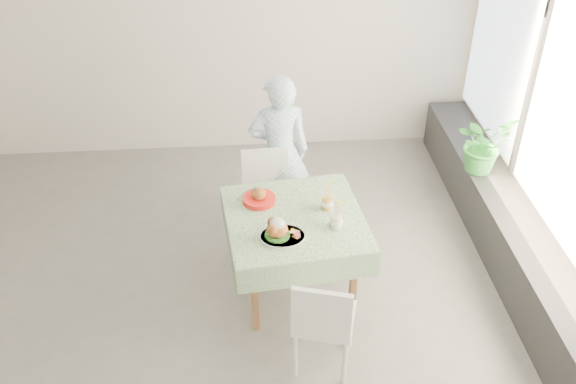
{
  "coord_description": "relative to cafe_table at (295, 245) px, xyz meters",
  "views": [
    {
      "loc": [
        0.57,
        -3.77,
        3.72
      ],
      "look_at": [
        0.88,
        0.18,
        0.94
      ],
      "focal_mm": 40.0,
      "sensor_mm": 36.0,
      "label": 1
    }
  ],
  "objects": [
    {
      "name": "floor",
      "position": [
        -0.93,
        -0.13,
        -0.46
      ],
      "size": [
        6.0,
        6.0,
        0.0
      ],
      "primitive_type": "plane",
      "color": "#5C5A57",
      "rests_on": "ground"
    },
    {
      "name": "wall_back",
      "position": [
        -0.93,
        2.37,
        0.94
      ],
      "size": [
        6.0,
        0.02,
        2.8
      ],
      "primitive_type": "cube",
      "color": "beige",
      "rests_on": "ground"
    },
    {
      "name": "window_ledge",
      "position": [
        1.87,
        -0.13,
        -0.21
      ],
      "size": [
        0.4,
        4.8,
        0.5
      ],
      "primitive_type": "cube",
      "color": "black",
      "rests_on": "ground"
    },
    {
      "name": "cafe_table",
      "position": [
        0.0,
        0.0,
        0.0
      ],
      "size": [
        1.15,
        1.15,
        0.74
      ],
      "color": "brown",
      "rests_on": "ground"
    },
    {
      "name": "chair_far",
      "position": [
        -0.18,
        0.65,
        -0.19
      ],
      "size": [
        0.43,
        0.43,
        0.86
      ],
      "color": "white",
      "rests_on": "ground"
    },
    {
      "name": "chair_near",
      "position": [
        0.14,
        -0.79,
        -0.2
      ],
      "size": [
        0.5,
        0.5,
        0.86
      ],
      "color": "white",
      "rests_on": "ground"
    },
    {
      "name": "diner",
      "position": [
        -0.06,
        0.95,
        0.28
      ],
      "size": [
        0.57,
        0.4,
        1.49
      ],
      "primitive_type": "imported",
      "rotation": [
        0.0,
        0.0,
        3.22
      ],
      "color": "#8EC0E4",
      "rests_on": "ground"
    },
    {
      "name": "main_dish",
      "position": [
        -0.13,
        -0.24,
        0.34
      ],
      "size": [
        0.34,
        0.34,
        0.17
      ],
      "color": "white",
      "rests_on": "cafe_table"
    },
    {
      "name": "juice_cup_orange",
      "position": [
        0.26,
        0.09,
        0.35
      ],
      "size": [
        0.1,
        0.1,
        0.28
      ],
      "color": "white",
      "rests_on": "cafe_table"
    },
    {
      "name": "juice_cup_lemonade",
      "position": [
        0.3,
        -0.15,
        0.35
      ],
      "size": [
        0.1,
        0.1,
        0.29
      ],
      "color": "white",
      "rests_on": "cafe_table"
    },
    {
      "name": "second_dish",
      "position": [
        -0.27,
        0.22,
        0.32
      ],
      "size": [
        0.26,
        0.26,
        0.12
      ],
      "color": "#B61A12",
      "rests_on": "cafe_table"
    },
    {
      "name": "potted_plant",
      "position": [
        1.78,
        0.92,
        0.31
      ],
      "size": [
        0.63,
        0.6,
        0.54
      ],
      "primitive_type": "imported",
      "rotation": [
        0.0,
        0.0,
        0.48
      ],
      "color": "#2E7D29",
      "rests_on": "window_ledge"
    }
  ]
}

